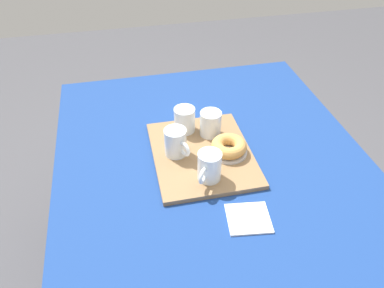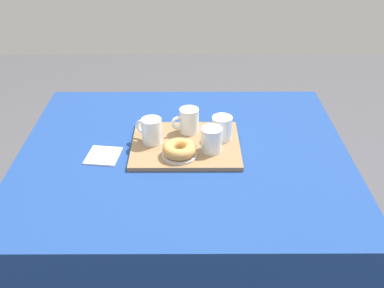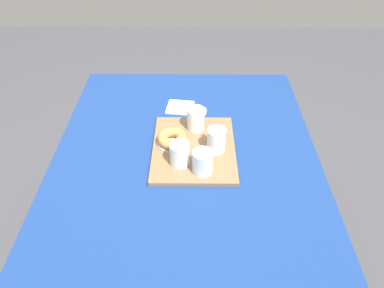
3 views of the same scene
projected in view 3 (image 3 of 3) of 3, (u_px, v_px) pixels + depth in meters
ground_plane at (187, 251)px, 1.90m from camera, size 6.00×6.00×0.00m
dining_table at (186, 164)px, 1.49m from camera, size 1.20×1.04×0.73m
serving_tray at (194, 148)px, 1.42m from camera, size 0.40×0.33×0.02m
tea_mug_left at (196, 119)px, 1.48m from camera, size 0.10×0.09×0.10m
tea_mug_right at (216, 140)px, 1.38m from camera, size 0.11×0.07×0.10m
water_glass_near at (203, 162)px, 1.29m from camera, size 0.08×0.08×0.09m
water_glass_far at (180, 155)px, 1.32m from camera, size 0.08×0.08×0.09m
donut_plate_left at (172, 143)px, 1.43m from camera, size 0.12×0.12×0.01m
sugar_donut_left at (172, 138)px, 1.41m from camera, size 0.12×0.12×0.04m
paper_napkin at (180, 107)px, 1.65m from camera, size 0.13×0.13×0.01m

